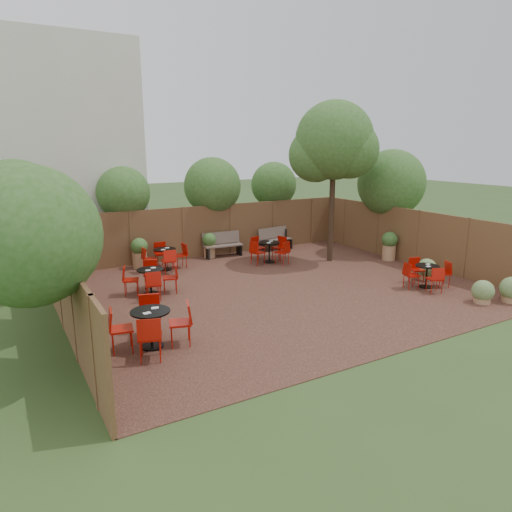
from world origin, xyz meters
TOP-DOWN VIEW (x-y plane):
  - ground at (0.00, 0.00)m, footprint 80.00×80.00m
  - courtyard_paving at (0.00, 0.00)m, footprint 12.00×10.00m
  - fence_back at (0.00, 5.00)m, footprint 12.00×0.08m
  - fence_left at (-6.00, 0.00)m, footprint 0.08×10.00m
  - fence_right at (6.00, 0.00)m, footprint 0.08×10.00m
  - neighbour_building at (-4.50, 8.00)m, footprint 5.00×4.00m
  - overhang_foliage at (-1.61, 2.19)m, footprint 15.87×10.53m
  - courtyard_tree at (3.63, 1.98)m, footprint 2.89×2.81m
  - park_bench_left at (0.43, 4.63)m, footprint 1.57×0.61m
  - park_bench_right at (2.81, 4.62)m, footprint 1.52×0.67m
  - bistro_tables at (-1.34, 0.73)m, footprint 10.22×7.58m
  - planters at (-0.93, 3.55)m, footprint 11.80×4.29m
  - low_shrubs at (4.76, -3.23)m, footprint 1.41×3.35m

SIDE VIEW (x-z plane):
  - ground at x=0.00m, z-range 0.00..0.00m
  - courtyard_paving at x=0.00m, z-range 0.00..0.02m
  - low_shrubs at x=4.76m, z-range -0.01..0.70m
  - bistro_tables at x=-1.34m, z-range -0.01..0.95m
  - park_bench_right at x=2.81m, z-range 0.03..0.95m
  - park_bench_left at x=0.43m, z-range 0.03..0.98m
  - planters at x=-0.93m, z-range 0.04..1.16m
  - fence_back at x=0.00m, z-range 0.00..2.00m
  - fence_left at x=-6.00m, z-range 0.00..2.00m
  - fence_right at x=6.00m, z-range 0.00..2.00m
  - overhang_foliage at x=-1.61m, z-range 1.38..4.03m
  - neighbour_building at x=-4.50m, z-range 0.00..8.00m
  - courtyard_tree at x=3.63m, z-range 1.34..7.15m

